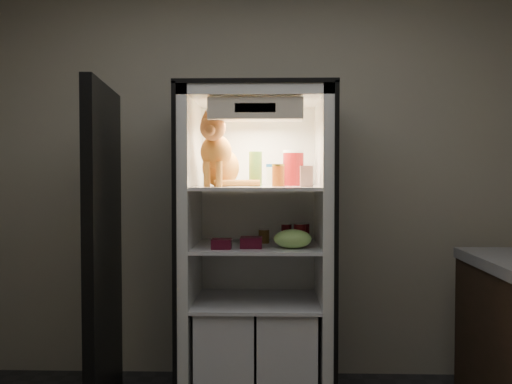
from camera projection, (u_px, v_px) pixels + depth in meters
room_shell at (247, 103)px, 2.04m from camera, size 3.60×3.60×3.60m
refrigerator at (257, 268)px, 3.46m from camera, size 0.90×0.72×1.88m
fridge_door at (104, 255)px, 3.16m from camera, size 0.16×0.87×1.85m
tabby_cat at (219, 158)px, 3.34m from camera, size 0.37×0.43×0.44m
parmesan_shaker at (255, 169)px, 3.38m from camera, size 0.08×0.08×0.20m
mayo_tub at (274, 175)px, 3.49m from camera, size 0.10×0.10×0.13m
salsa_jar at (278, 175)px, 3.33m from camera, size 0.07×0.07×0.13m
pepper_jar at (293, 168)px, 3.49m from camera, size 0.13×0.13×0.22m
cream_carton at (306, 176)px, 3.23m from camera, size 0.07×0.07×0.12m
soda_can_a at (286, 233)px, 3.48m from camera, size 0.06×0.06×0.12m
soda_can_b at (304, 233)px, 3.44m from camera, size 0.07×0.07×0.13m
soda_can_c at (300, 235)px, 3.34m from camera, size 0.07×0.07×0.13m
condiment_jar at (264, 236)px, 3.47m from camera, size 0.07×0.07×0.09m
grape_bag at (293, 239)px, 3.23m from camera, size 0.22×0.16×0.11m
berry_box_left at (222, 244)px, 3.22m from camera, size 0.11×0.11×0.06m
berry_box_right at (251, 242)px, 3.26m from camera, size 0.12×0.12×0.06m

